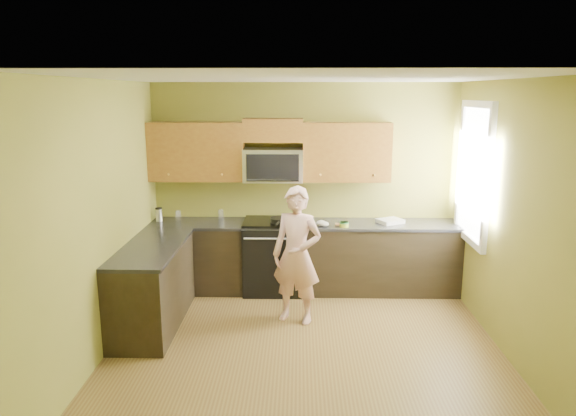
{
  "coord_description": "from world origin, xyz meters",
  "views": [
    {
      "loc": [
        -0.07,
        -4.95,
        2.57
      ],
      "look_at": [
        -0.2,
        1.3,
        1.2
      ],
      "focal_mm": 32.93,
      "sensor_mm": 36.0,
      "label": 1
    }
  ],
  "objects_px": {
    "microwave": "(273,181)",
    "travel_mug": "(159,221)",
    "frying_pan": "(281,222)",
    "woman": "(297,255)",
    "stove": "(273,256)",
    "butter_tub": "(344,227)"
  },
  "relations": [
    {
      "from": "microwave",
      "to": "travel_mug",
      "type": "height_order",
      "value": "microwave"
    },
    {
      "from": "stove",
      "to": "microwave",
      "type": "bearing_deg",
      "value": 90.0
    },
    {
      "from": "travel_mug",
      "to": "microwave",
      "type": "bearing_deg",
      "value": 2.36
    },
    {
      "from": "microwave",
      "to": "woman",
      "type": "xyz_separation_m",
      "value": [
        0.31,
        -1.07,
        -0.67
      ]
    },
    {
      "from": "stove",
      "to": "butter_tub",
      "type": "xyz_separation_m",
      "value": [
        0.9,
        -0.19,
        0.45
      ]
    },
    {
      "from": "stove",
      "to": "woman",
      "type": "height_order",
      "value": "woman"
    },
    {
      "from": "microwave",
      "to": "travel_mug",
      "type": "relative_size",
      "value": 4.17
    },
    {
      "from": "stove",
      "to": "microwave",
      "type": "xyz_separation_m",
      "value": [
        0.0,
        0.12,
        0.97
      ]
    },
    {
      "from": "frying_pan",
      "to": "woman",
      "type": "bearing_deg",
      "value": -66.07
    },
    {
      "from": "travel_mug",
      "to": "butter_tub",
      "type": "bearing_deg",
      "value": -6.09
    },
    {
      "from": "frying_pan",
      "to": "butter_tub",
      "type": "height_order",
      "value": "frying_pan"
    },
    {
      "from": "butter_tub",
      "to": "stove",
      "type": "bearing_deg",
      "value": 167.91
    },
    {
      "from": "stove",
      "to": "microwave",
      "type": "height_order",
      "value": "microwave"
    },
    {
      "from": "woman",
      "to": "stove",
      "type": "bearing_deg",
      "value": 128.89
    },
    {
      "from": "microwave",
      "to": "travel_mug",
      "type": "distance_m",
      "value": 1.59
    },
    {
      "from": "microwave",
      "to": "travel_mug",
      "type": "bearing_deg",
      "value": -177.64
    },
    {
      "from": "microwave",
      "to": "butter_tub",
      "type": "xyz_separation_m",
      "value": [
        0.9,
        -0.32,
        -0.53
      ]
    },
    {
      "from": "stove",
      "to": "travel_mug",
      "type": "height_order",
      "value": "travel_mug"
    },
    {
      "from": "butter_tub",
      "to": "woman",
      "type": "bearing_deg",
      "value": -128.08
    },
    {
      "from": "woman",
      "to": "frying_pan",
      "type": "height_order",
      "value": "woman"
    },
    {
      "from": "woman",
      "to": "frying_pan",
      "type": "distance_m",
      "value": 0.89
    },
    {
      "from": "frying_pan",
      "to": "travel_mug",
      "type": "bearing_deg",
      "value": -175.03
    }
  ]
}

